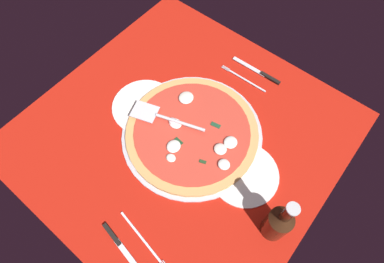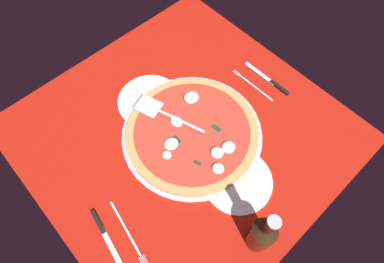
{
  "view_description": "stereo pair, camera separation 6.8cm",
  "coord_description": "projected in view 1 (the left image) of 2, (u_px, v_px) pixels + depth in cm",
  "views": [
    {
      "loc": [
        32.69,
        -35.44,
        90.04
      ],
      "look_at": [
        2.77,
        1.45,
        1.98
      ],
      "focal_mm": 29.87,
      "sensor_mm": 36.0,
      "label": 1
    },
    {
      "loc": [
        37.63,
        -30.82,
        90.04
      ],
      "look_at": [
        2.77,
        1.45,
        1.98
      ],
      "focal_mm": 29.87,
      "sensor_mm": 36.0,
      "label": 2
    }
  ],
  "objects": [
    {
      "name": "dinner_plate_right",
      "position": [
        244.0,
        174.0,
        0.95
      ],
      "size": [
        20.62,
        20.62,
        1.0
      ],
      "primitive_type": "cylinder",
      "color": "silver",
      "rests_on": "ground_plane"
    },
    {
      "name": "place_setting_far",
      "position": [
        252.0,
        76.0,
        1.12
      ],
      "size": [
        20.02,
        13.29,
        1.4
      ],
      "rotation": [
        0.0,
        0.0,
        3.16
      ],
      "color": "white",
      "rests_on": "ground_plane"
    },
    {
      "name": "ground_plane",
      "position": [
        182.0,
        133.0,
        1.02
      ],
      "size": [
        92.3,
        92.3,
        0.8
      ],
      "primitive_type": "cube",
      "color": "#B4190D"
    },
    {
      "name": "checker_pattern",
      "position": [
        182.0,
        133.0,
        1.02
      ],
      "size": [
        92.3,
        92.3,
        0.1
      ],
      "color": "silver",
      "rests_on": "ground_plane"
    },
    {
      "name": "dinner_plate_left",
      "position": [
        144.0,
        106.0,
        1.06
      ],
      "size": [
        21.25,
        21.25,
        1.0
      ],
      "primitive_type": "cylinder",
      "color": "white",
      "rests_on": "ground_plane"
    },
    {
      "name": "pizza_pan",
      "position": [
        192.0,
        134.0,
        1.01
      ],
      "size": [
        44.51,
        44.51,
        0.88
      ],
      "primitive_type": "cylinder",
      "color": "#B9BAC3",
      "rests_on": "ground_plane"
    },
    {
      "name": "place_setting_near",
      "position": [
        132.0,
        244.0,
        0.86
      ],
      "size": [
        21.79,
        14.7,
        1.4
      ],
      "rotation": [
        0.0,
        0.0,
        -0.16
      ],
      "color": "white",
      "rests_on": "ground_plane"
    },
    {
      "name": "beer_bottle",
      "position": [
        279.0,
        223.0,
        0.81
      ],
      "size": [
        6.59,
        6.59,
        21.6
      ],
      "color": "#351D0F",
      "rests_on": "ground_plane"
    },
    {
      "name": "pizza",
      "position": [
        192.0,
        132.0,
        1.0
      ],
      "size": [
        41.81,
        41.81,
        2.88
      ],
      "color": "tan",
      "rests_on": "pizza_pan"
    },
    {
      "name": "pizza_server",
      "position": [
        163.0,
        117.0,
        1.0
      ],
      "size": [
        24.1,
        11.27,
        1.0
      ],
      "rotation": [
        0.0,
        0.0,
        3.47
      ],
      "color": "silver",
      "rests_on": "pizza"
    }
  ]
}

